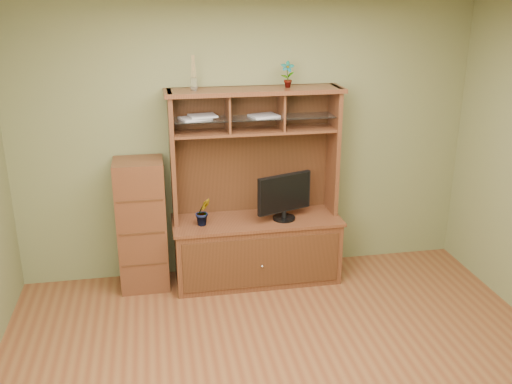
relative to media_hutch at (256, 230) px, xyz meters
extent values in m
cube|color=olive|center=(-0.04, 0.28, 0.83)|extent=(4.50, 0.02, 2.70)
cube|color=#422313|center=(0.00, -0.02, -0.21)|extent=(1.60, 0.55, 0.62)
cube|color=#331D0E|center=(0.00, -0.30, -0.21)|extent=(1.50, 0.01, 0.50)
sphere|color=silver|center=(0.00, -0.32, -0.24)|extent=(0.02, 0.02, 0.02)
cube|color=#422313|center=(0.00, -0.02, 0.11)|extent=(1.64, 0.59, 0.03)
cube|color=#422313|center=(-0.78, 0.08, 0.75)|extent=(0.04, 0.35, 1.25)
cube|color=#422313|center=(0.78, 0.08, 0.75)|extent=(0.04, 0.35, 1.25)
cube|color=#331D0E|center=(0.00, 0.24, 0.75)|extent=(1.52, 0.02, 1.25)
cube|color=#422313|center=(0.00, 0.08, 1.36)|extent=(1.66, 0.40, 0.04)
cube|color=#422313|center=(0.00, 0.08, 0.98)|extent=(1.52, 0.32, 0.02)
cube|color=#422313|center=(-0.25, 0.08, 1.16)|extent=(0.02, 0.31, 0.35)
cube|color=#422313|center=(0.25, 0.08, 1.16)|extent=(0.02, 0.31, 0.35)
cube|color=silver|center=(0.00, 0.07, 1.11)|extent=(1.50, 0.27, 0.01)
cylinder|color=black|center=(0.26, -0.08, 0.14)|extent=(0.22, 0.22, 0.02)
cylinder|color=black|center=(0.26, -0.08, 0.18)|extent=(0.04, 0.04, 0.07)
cube|color=black|center=(0.26, -0.08, 0.40)|extent=(0.55, 0.23, 0.37)
imported|color=#33531C|center=(-0.52, -0.08, 0.26)|extent=(0.18, 0.16, 0.27)
imported|color=#426B25|center=(0.31, 0.08, 1.50)|extent=(0.14, 0.11, 0.24)
cylinder|color=silver|center=(-0.56, 0.08, 1.43)|extent=(0.06, 0.06, 0.11)
cylinder|color=#A78553|center=(-0.56, 0.08, 1.59)|extent=(0.04, 0.04, 0.20)
cube|color=#B9BABF|center=(-0.56, 0.08, 1.12)|extent=(0.31, 0.27, 0.02)
cube|color=#B9BABF|center=(-0.49, 0.08, 1.14)|extent=(0.27, 0.23, 0.02)
cube|color=#B9BABF|center=(0.09, 0.08, 1.12)|extent=(0.30, 0.26, 0.02)
cube|color=#422313|center=(-1.10, 0.05, 0.12)|extent=(0.46, 0.41, 1.28)
cube|color=#331D0E|center=(-1.10, -0.16, -0.20)|extent=(0.42, 0.01, 0.02)
cube|color=#331D0E|center=(-1.10, -0.16, 0.12)|extent=(0.42, 0.01, 0.01)
cube|color=#331D0E|center=(-1.10, -0.16, 0.44)|extent=(0.42, 0.01, 0.01)
camera|label=1|loc=(-0.95, -5.08, 2.22)|focal=40.00mm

